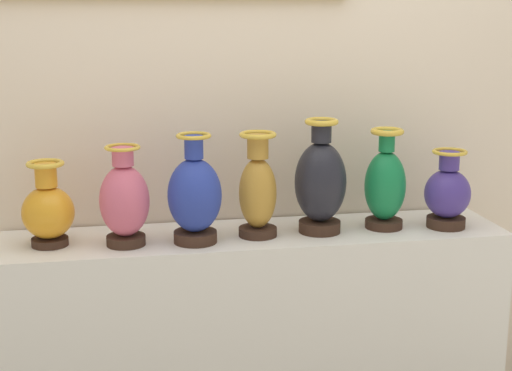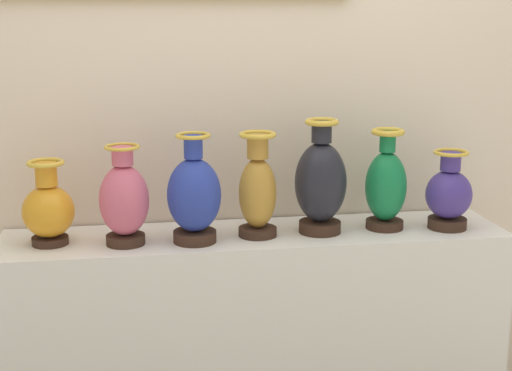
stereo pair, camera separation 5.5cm
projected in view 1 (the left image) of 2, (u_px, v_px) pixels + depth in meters
The scene contains 9 objects.
display_shelf at pixel (256, 340), 2.92m from camera, with size 1.84×0.40×0.84m, color silver.
back_wall at pixel (241, 46), 2.92m from camera, with size 4.29×0.14×2.97m.
vase_amber at pixel (48, 210), 2.65m from camera, with size 0.18×0.18×0.30m.
vase_rose at pixel (125, 201), 2.65m from camera, with size 0.17×0.17×0.35m.
vase_cobalt at pixel (195, 196), 2.68m from camera, with size 0.19×0.19×0.38m.
vase_ochre at pixel (259, 190), 2.75m from camera, with size 0.14×0.14×0.38m.
vase_onyx at pixel (320, 183), 2.80m from camera, with size 0.19×0.19×0.42m.
vase_emerald at pixel (385, 185), 2.86m from camera, with size 0.15×0.15×0.37m.
vase_indigo at pixel (447, 194), 2.87m from camera, with size 0.17×0.17×0.29m.
Camera 1 is at (-0.50, -2.66, 1.64)m, focal length 54.35 mm.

